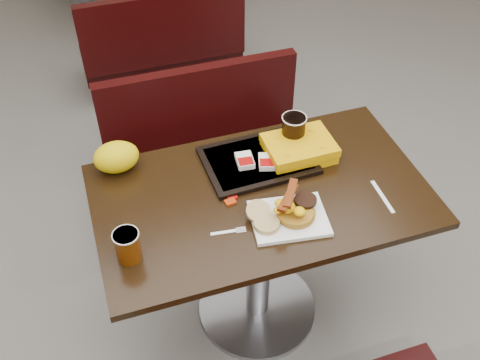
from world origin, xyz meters
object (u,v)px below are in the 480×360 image
object	(u,v)px
platter	(289,218)
coffee_cup_far	(293,130)
tray	(258,160)
clamshell	(299,149)
bench_near_n	(211,153)
hashbrown_sleeve_left	(245,160)
bench_far_s	(159,35)
coffee_cup_near	(128,246)
pancake_stack	(296,212)
knife	(383,197)
hashbrown_sleeve_right	(267,162)
fork	(223,232)
paper_bag	(116,157)
table_near	(259,258)

from	to	relation	value
platter	coffee_cup_far	size ratio (longest dim) A/B	2.10
tray	clamshell	size ratio (longest dim) A/B	1.59
bench_near_n	hashbrown_sleeve_left	world-z (taller)	hashbrown_sleeve_left
coffee_cup_far	clamshell	distance (m)	0.07
bench_far_s	coffee_cup_near	bearing A→B (deg)	-103.81
bench_far_s	pancake_stack	xyz separation A→B (m)	(0.07, -2.05, 0.42)
knife	hashbrown_sleeve_right	xyz separation A→B (m)	(-0.34, 0.28, 0.03)
tray	hashbrown_sleeve_left	xyz separation A→B (m)	(-0.06, -0.01, 0.02)
bench_far_s	coffee_cup_far	distance (m)	1.77
pancake_stack	fork	size ratio (longest dim) A/B	1.11
coffee_cup_far	clamshell	world-z (taller)	coffee_cup_far
hashbrown_sleeve_right	paper_bag	world-z (taller)	paper_bag
bench_near_n	tray	xyz separation A→B (m)	(0.04, -0.54, 0.40)
fork	knife	distance (m)	0.59
coffee_cup_near	coffee_cup_far	bearing A→B (deg)	26.28
coffee_cup_near	fork	world-z (taller)	coffee_cup_near
hashbrown_sleeve_right	coffee_cup_far	distance (m)	0.17
pancake_stack	paper_bag	world-z (taller)	paper_bag
table_near	tray	bearing A→B (deg)	74.44
hashbrown_sleeve_right	bench_near_n	bearing A→B (deg)	112.91
hashbrown_sleeve_left	clamshell	world-z (taller)	clamshell
tray	hashbrown_sleeve_left	distance (m)	0.06
clamshell	tray	bearing A→B (deg)	174.98
pancake_stack	hashbrown_sleeve_left	size ratio (longest dim) A/B	1.61
table_near	coffee_cup_near	world-z (taller)	coffee_cup_near
hashbrown_sleeve_left	coffee_cup_far	size ratio (longest dim) A/B	0.68
bench_near_n	pancake_stack	bearing A→B (deg)	-85.30
fork	pancake_stack	bearing A→B (deg)	3.97
platter	clamshell	distance (m)	0.34
tray	hashbrown_sleeve_left	world-z (taller)	hashbrown_sleeve_left
pancake_stack	hashbrown_sleeve_right	size ratio (longest dim) A/B	1.64
hashbrown_sleeve_right	clamshell	bearing A→B (deg)	27.18
fork	knife	world-z (taller)	same
hashbrown_sleeve_left	coffee_cup_far	world-z (taller)	coffee_cup_far
coffee_cup_near	hashbrown_sleeve_right	size ratio (longest dim) A/B	1.36
bench_far_s	pancake_stack	world-z (taller)	pancake_stack
paper_bag	bench_far_s	bearing A→B (deg)	73.83
tray	hashbrown_sleeve_right	distance (m)	0.05
tray	fork	bearing A→B (deg)	-129.58
hashbrown_sleeve_left	clamshell	xyz separation A→B (m)	(0.22, -0.01, 0.00)
bench_near_n	hashbrown_sleeve_left	size ratio (longest dim) A/B	11.96
table_near	hashbrown_sleeve_right	xyz separation A→B (m)	(0.06, 0.12, 0.41)
knife	paper_bag	world-z (taller)	paper_bag
bench_near_n	table_near	bearing A→B (deg)	-90.00
bench_far_s	coffee_cup_far	world-z (taller)	coffee_cup_far
coffee_cup_near	fork	bearing A→B (deg)	0.70
tray	hashbrown_sleeve_right	world-z (taller)	hashbrown_sleeve_right
table_near	tray	distance (m)	0.42
pancake_stack	fork	distance (m)	0.26
bench_far_s	fork	xyz separation A→B (m)	(-0.19, -2.04, 0.39)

